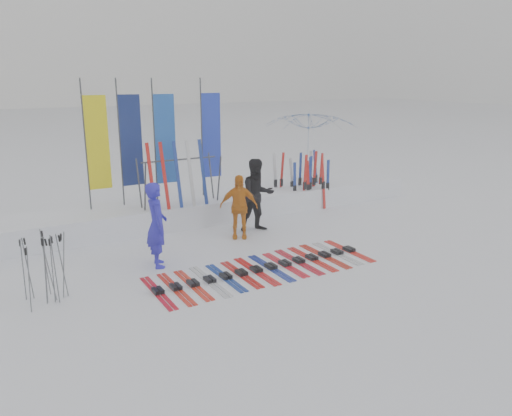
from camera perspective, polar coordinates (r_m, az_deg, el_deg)
ground at (r=10.02m, az=3.63°, el=-7.73°), size 120.00×120.00×0.00m
snow_bank at (r=13.78m, az=-6.98°, el=-0.15°), size 14.00×1.60×0.60m
person_blue at (r=10.42m, az=-11.28°, el=-1.90°), size 0.54×0.72×1.78m
person_black at (r=12.57m, az=0.15°, el=1.45°), size 0.96×0.77×1.86m
person_yellow at (r=12.06m, az=-1.99°, el=0.16°), size 0.99×0.77×1.57m
tent_canopy at (r=16.86m, az=6.18°, el=6.42°), size 3.46×3.51×2.79m
ski_row at (r=10.28m, az=0.89°, el=-6.89°), size 4.68×1.70×0.07m
pole_cluster at (r=9.48m, az=-22.92°, el=-6.43°), size 0.74×0.72×1.25m
feather_flags at (r=13.28m, az=-11.81°, el=7.63°), size 3.67×0.20×3.20m
ski_rack at (r=12.97m, az=-8.72°, el=3.76°), size 2.04×0.80×1.23m
upright_skis at (r=15.06m, az=5.72°, el=3.09°), size 1.58×0.91×1.67m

